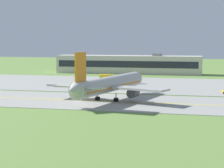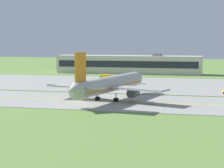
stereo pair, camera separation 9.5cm
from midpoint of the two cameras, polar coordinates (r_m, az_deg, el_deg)
name	(u,v)px [view 2 (the right image)]	position (r m, az deg, el deg)	size (l,w,h in m)	color
ground_plane	(79,101)	(106.13, -4.50, -2.29)	(500.00, 500.00, 0.00)	olive
taxiway_strip	(79,100)	(106.13, -4.50, -2.27)	(240.00, 28.00, 0.10)	gray
apron_pad	(145,84)	(144.38, 4.52, -0.06)	(140.00, 52.00, 0.10)	gray
taxiway_centreline	(79,100)	(106.12, -4.50, -2.24)	(220.00, 0.60, 0.01)	yellow
airplane_lead	(109,84)	(105.46, -0.35, -0.07)	(32.15, 39.38, 12.70)	#ADADA8
service_truck_baggage	(129,79)	(146.62, 2.40, 0.62)	(6.27, 3.16, 2.60)	orange
service_truck_catering	(107,77)	(155.66, -0.63, 0.94)	(6.32, 3.53, 2.60)	yellow
terminal_building	(128,65)	(192.07, 2.28, 2.69)	(66.78, 10.26, 9.46)	beige
traffic_cone_near_edge	(157,95)	(114.18, 6.27, -1.57)	(0.44, 0.44, 0.60)	orange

